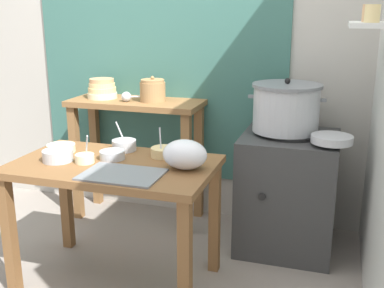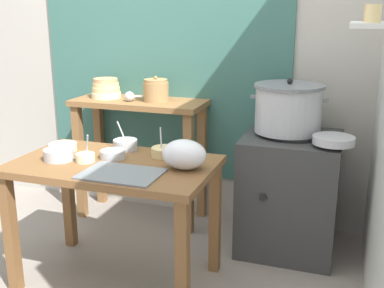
{
  "view_description": "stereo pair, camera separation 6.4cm",
  "coord_description": "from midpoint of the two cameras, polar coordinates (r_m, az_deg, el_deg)",
  "views": [
    {
      "loc": [
        1.12,
        -2.22,
        1.51
      ],
      "look_at": [
        0.39,
        0.12,
        0.82
      ],
      "focal_mm": 43.96,
      "sensor_mm": 36.0,
      "label": 1
    },
    {
      "loc": [
        1.18,
        -2.2,
        1.51
      ],
      "look_at": [
        0.39,
        0.12,
        0.82
      ],
      "focal_mm": 43.96,
      "sensor_mm": 36.0,
      "label": 2
    }
  ],
  "objects": [
    {
      "name": "ground_plane",
      "position": [
        2.91,
        -7.75,
        -15.66
      ],
      "size": [
        9.0,
        9.0,
        0.0
      ],
      "primitive_type": "plane",
      "color": "gray"
    },
    {
      "name": "wall_back",
      "position": [
        3.48,
        0.93,
        12.33
      ],
      "size": [
        4.4,
        0.12,
        2.6
      ],
      "color": "#B2ADA3",
      "rests_on": "ground"
    },
    {
      "name": "prep_table",
      "position": [
        2.63,
        -8.68,
        -4.5
      ],
      "size": [
        1.1,
        0.66,
        0.72
      ],
      "color": "brown",
      "rests_on": "ground"
    },
    {
      "name": "back_shelf_table",
      "position": [
        3.45,
        -5.82,
        1.72
      ],
      "size": [
        0.96,
        0.4,
        0.9
      ],
      "color": "olive",
      "rests_on": "ground"
    },
    {
      "name": "stove_block",
      "position": [
        3.13,
        12.32,
        -5.73
      ],
      "size": [
        0.6,
        0.61,
        0.78
      ],
      "color": "#383838",
      "rests_on": "ground"
    },
    {
      "name": "steamer_pot",
      "position": [
        3.0,
        12.22,
        4.28
      ],
      "size": [
        0.48,
        0.43,
        0.34
      ],
      "color": "#B7BABF",
      "rests_on": "stove_block"
    },
    {
      "name": "clay_pot",
      "position": [
        3.34,
        -3.86,
        6.5
      ],
      "size": [
        0.18,
        0.18,
        0.18
      ],
      "color": "#A37A4C",
      "rests_on": "back_shelf_table"
    },
    {
      "name": "bowl_stack_enamel",
      "position": [
        3.52,
        -9.88,
        6.62
      ],
      "size": [
        0.22,
        0.22,
        0.14
      ],
      "color": "beige",
      "rests_on": "back_shelf_table"
    },
    {
      "name": "ladle",
      "position": [
        3.35,
        -6.82,
        5.75
      ],
      "size": [
        0.29,
        0.13,
        0.07
      ],
      "color": "#B7BABF",
      "rests_on": "back_shelf_table"
    },
    {
      "name": "serving_tray",
      "position": [
        2.39,
        -7.83,
        -3.6
      ],
      "size": [
        0.4,
        0.28,
        0.01
      ],
      "primitive_type": "cube",
      "color": "slate",
      "rests_on": "prep_table"
    },
    {
      "name": "plastic_bag",
      "position": [
        2.44,
        -0.2,
        -1.28
      ],
      "size": [
        0.24,
        0.19,
        0.16
      ],
      "primitive_type": "ellipsoid",
      "color": "white",
      "rests_on": "prep_table"
    },
    {
      "name": "wide_pan",
      "position": [
        2.82,
        17.43,
        0.46
      ],
      "size": [
        0.24,
        0.24,
        0.04
      ],
      "primitive_type": "cylinder",
      "color": "#B7BABF",
      "rests_on": "stove_block"
    },
    {
      "name": "prep_bowl_0",
      "position": [
        2.86,
        -14.78,
        -0.32
      ],
      "size": [
        0.16,
        0.16,
        0.04
      ],
      "color": "beige",
      "rests_on": "prep_table"
    },
    {
      "name": "prep_bowl_1",
      "position": [
        2.66,
        -2.67,
        -0.9
      ],
      "size": [
        0.15,
        0.15,
        0.17
      ],
      "color": "#E5C684",
      "rests_on": "prep_table"
    },
    {
      "name": "prep_bowl_2",
      "position": [
        2.81,
        -7.45,
        -0.03
      ],
      "size": [
        0.14,
        0.14,
        0.18
      ],
      "color": "#B7BABF",
      "rests_on": "prep_table"
    },
    {
      "name": "prep_bowl_3",
      "position": [
        2.62,
        -12.13,
        -1.55
      ],
      "size": [
        0.1,
        0.1,
        0.16
      ],
      "color": "beige",
      "rests_on": "prep_table"
    },
    {
      "name": "prep_bowl_4",
      "position": [
        2.66,
        -8.91,
        -1.2
      ],
      "size": [
        0.14,
        0.14,
        0.05
      ],
      "color": "#B7BABF",
      "rests_on": "prep_table"
    },
    {
      "name": "prep_bowl_5",
      "position": [
        2.69,
        -15.2,
        -1.19
      ],
      "size": [
        0.17,
        0.17,
        0.06
      ],
      "color": "#B7BABF",
      "rests_on": "prep_table"
    }
  ]
}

